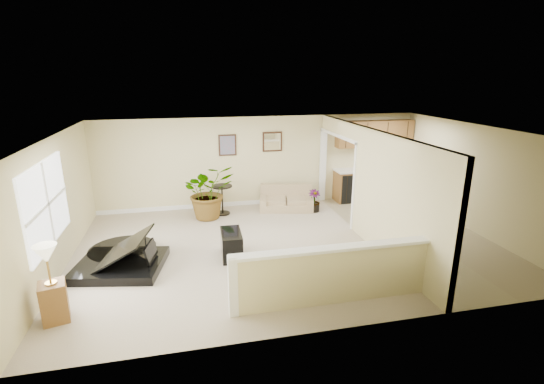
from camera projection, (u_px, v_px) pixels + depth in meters
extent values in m
plane|color=beige|center=(289.00, 246.00, 8.61)|extent=(9.00, 9.00, 0.00)
cube|color=beige|center=(262.00, 161.00, 11.05)|extent=(9.00, 0.04, 2.50)
cube|color=beige|center=(346.00, 251.00, 5.45)|extent=(9.00, 0.04, 2.50)
cube|color=beige|center=(56.00, 206.00, 7.31)|extent=(0.04, 6.00, 2.50)
cube|color=beige|center=(475.00, 179.00, 9.19)|extent=(0.04, 6.00, 2.50)
cube|color=silver|center=(290.00, 131.00, 7.89)|extent=(9.00, 6.00, 0.04)
cube|color=#988E67|center=(418.00, 233.00, 9.27)|extent=(2.70, 6.00, 0.01)
cube|color=beige|center=(397.00, 203.00, 7.50)|extent=(0.12, 3.60, 2.50)
cube|color=beige|center=(340.00, 128.00, 9.98)|extent=(0.12, 2.35, 0.40)
cube|color=beige|center=(335.00, 276.00, 6.35)|extent=(3.30, 0.12, 0.95)
cube|color=white|center=(336.00, 248.00, 6.21)|extent=(3.40, 0.22, 0.05)
cube|color=white|center=(233.00, 286.00, 6.00)|extent=(0.14, 0.14, 1.00)
cube|color=white|center=(46.00, 204.00, 6.79)|extent=(0.05, 2.15, 1.45)
cube|color=#351E13|center=(227.00, 145.00, 10.69)|extent=(0.48, 0.03, 0.58)
cube|color=#8C5972|center=(228.00, 145.00, 10.67)|extent=(0.40, 0.01, 0.50)
cube|color=#351E13|center=(272.00, 142.00, 10.93)|extent=(0.55, 0.03, 0.55)
cube|color=silver|center=(272.00, 142.00, 10.92)|extent=(0.46, 0.01, 0.46)
cube|color=brown|center=(373.00, 185.00, 11.69)|extent=(2.30, 0.60, 0.90)
cube|color=silver|center=(374.00, 169.00, 11.56)|extent=(2.36, 0.65, 0.04)
cube|color=black|center=(348.00, 187.00, 11.53)|extent=(0.60, 0.60, 0.84)
cube|color=brown|center=(375.00, 134.00, 11.37)|extent=(2.30, 0.35, 0.75)
cube|color=black|center=(116.00, 229.00, 7.35)|extent=(1.80, 1.63, 0.33)
cylinder|color=black|center=(112.00, 218.00, 7.87)|extent=(1.34, 1.34, 0.33)
cube|color=white|center=(168.00, 227.00, 7.56)|extent=(0.44, 1.11, 0.02)
cube|color=black|center=(109.00, 212.00, 7.34)|extent=(1.45, 1.46, 0.73)
cube|color=black|center=(231.00, 244.00, 8.03)|extent=(0.43, 0.81, 0.53)
cube|color=tan|center=(286.00, 202.00, 10.91)|extent=(1.59, 1.12, 0.40)
cube|color=tan|center=(284.00, 185.00, 11.08)|extent=(1.45, 0.51, 0.42)
cube|color=tan|center=(264.00, 194.00, 10.69)|extent=(0.35, 0.84, 0.15)
cube|color=tan|center=(308.00, 191.00, 10.96)|extent=(0.35, 0.84, 0.15)
cylinder|color=black|center=(223.00, 213.00, 10.57)|extent=(0.39, 0.39, 0.03)
cylinder|color=black|center=(222.00, 200.00, 10.46)|extent=(0.04, 0.04, 0.76)
cylinder|color=black|center=(222.00, 186.00, 10.35)|extent=(0.54, 0.54, 0.03)
cylinder|color=black|center=(209.00, 212.00, 10.27)|extent=(0.41, 0.41, 0.28)
imported|color=#15461A|center=(208.00, 191.00, 10.10)|extent=(1.51, 1.39, 1.42)
cylinder|color=black|center=(314.00, 207.00, 10.75)|extent=(0.31, 0.31, 0.22)
imported|color=#15461A|center=(314.00, 201.00, 10.69)|extent=(0.35, 0.35, 0.60)
cube|color=brown|center=(54.00, 302.00, 5.92)|extent=(0.45, 0.45, 0.63)
cylinder|color=#B0853A|center=(51.00, 283.00, 5.83)|extent=(0.17, 0.17, 0.02)
cylinder|color=#B0853A|center=(49.00, 270.00, 5.77)|extent=(0.03, 0.03, 0.42)
cone|color=#FBF4CD|center=(46.00, 254.00, 5.69)|extent=(0.33, 0.33, 0.27)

